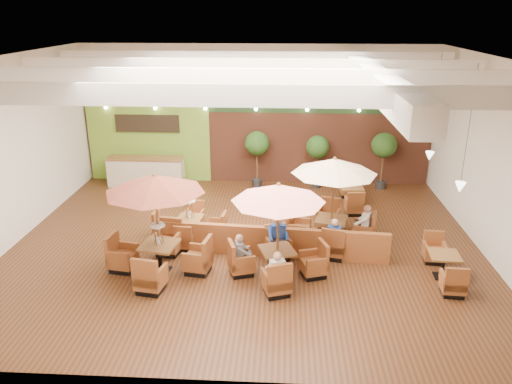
# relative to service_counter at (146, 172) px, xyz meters

# --- Properties ---
(room) EXTENTS (14.04, 14.00, 5.52)m
(room) POSITION_rel_service_counter_xyz_m (4.65, -3.88, 3.05)
(room) COLOR #381E0F
(room) RESTS_ON ground
(service_counter) EXTENTS (3.00, 0.75, 1.18)m
(service_counter) POSITION_rel_service_counter_xyz_m (0.00, 0.00, 0.00)
(service_counter) COLOR beige
(service_counter) RESTS_ON ground
(booth_divider) EXTENTS (6.53, 0.73, 0.91)m
(booth_divider) POSITION_rel_service_counter_xyz_m (5.28, -5.87, -0.13)
(booth_divider) COLOR brown
(booth_divider) RESTS_ON ground
(table_0) EXTENTS (2.84, 2.84, 2.81)m
(table_0) POSITION_rel_service_counter_xyz_m (2.23, -6.93, 1.30)
(table_0) COLOR brown
(table_0) RESTS_ON ground
(table_1) EXTENTS (2.72, 2.72, 2.64)m
(table_1) POSITION_rel_service_counter_xyz_m (5.40, -6.96, 1.21)
(table_1) COLOR brown
(table_1) RESTS_ON ground
(table_2) EXTENTS (2.79, 2.79, 2.72)m
(table_2) POSITION_rel_service_counter_xyz_m (7.00, -4.86, 1.27)
(table_2) COLOR brown
(table_2) RESTS_ON ground
(table_3) EXTENTS (2.28, 2.28, 1.44)m
(table_3) POSITION_rel_service_counter_xyz_m (2.65, -4.74, -0.17)
(table_3) COLOR brown
(table_3) RESTS_ON ground
(table_4) EXTENTS (0.82, 2.32, 0.86)m
(table_4) POSITION_rel_service_counter_xyz_m (9.80, -6.82, -0.26)
(table_4) COLOR brown
(table_4) RESTS_ON ground
(table_5) EXTENTS (0.84, 2.40, 0.89)m
(table_5) POSITION_rel_service_counter_xyz_m (8.00, -1.67, -0.24)
(table_5) COLOR brown
(table_5) RESTS_ON ground
(topiary_0) EXTENTS (0.97, 0.97, 2.26)m
(topiary_0) POSITION_rel_service_counter_xyz_m (4.46, 0.20, 1.10)
(topiary_0) COLOR black
(topiary_0) RESTS_ON ground
(topiary_1) EXTENTS (0.91, 0.91, 2.12)m
(topiary_1) POSITION_rel_service_counter_xyz_m (6.84, 0.20, 1.00)
(topiary_1) COLOR black
(topiary_1) RESTS_ON ground
(topiary_2) EXTENTS (0.98, 0.98, 2.26)m
(topiary_2) POSITION_rel_service_counter_xyz_m (9.40, 0.20, 1.10)
(topiary_2) COLOR black
(topiary_2) RESTS_ON ground
(diner_0) EXTENTS (0.40, 0.36, 0.74)m
(diner_0) POSITION_rel_service_counter_xyz_m (5.40, -7.92, 0.15)
(diner_0) COLOR white
(diner_0) RESTS_ON ground
(diner_1) EXTENTS (0.43, 0.37, 0.81)m
(diner_1) POSITION_rel_service_counter_xyz_m (5.40, -5.99, 0.18)
(diner_1) COLOR #234499
(diner_1) RESTS_ON ground
(diner_2) EXTENTS (0.33, 0.38, 0.71)m
(diner_2) POSITION_rel_service_counter_xyz_m (4.44, -6.96, 0.14)
(diner_2) COLOR slate
(diner_2) RESTS_ON ground
(diner_3) EXTENTS (0.41, 0.37, 0.76)m
(diner_3) POSITION_rel_service_counter_xyz_m (7.00, -5.85, 0.16)
(diner_3) COLOR #234499
(diner_3) RESTS_ON ground
(diner_4) EXTENTS (0.41, 0.44, 0.80)m
(diner_4) POSITION_rel_service_counter_xyz_m (8.00, -4.86, 0.17)
(diner_4) COLOR white
(diner_4) RESTS_ON ground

